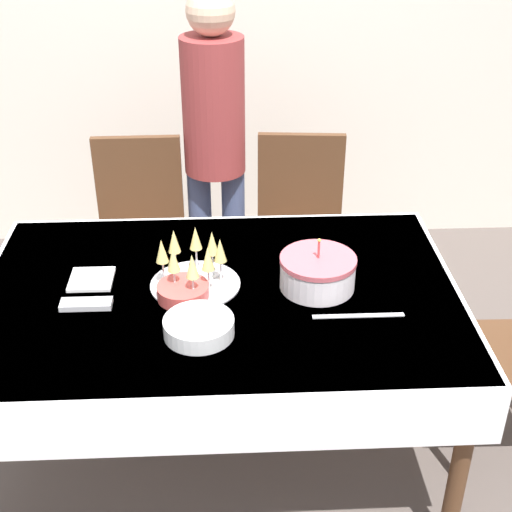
{
  "coord_description": "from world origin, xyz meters",
  "views": [
    {
      "loc": [
        0.03,
        -2.06,
        2.1
      ],
      "look_at": [
        0.13,
        0.02,
        0.88
      ],
      "focal_mm": 50.0,
      "sensor_mm": 36.0,
      "label": 1
    }
  ],
  "objects_px": {
    "dining_chair_far_right": "(299,229)",
    "person_standing": "(214,132)",
    "plate_stack_main": "(199,327)",
    "plate_stack_dessert": "(183,292)",
    "birthday_cake": "(318,272)",
    "champagne_tray": "(193,262)",
    "dining_chair_far_left": "(141,233)"
  },
  "relations": [
    {
      "from": "plate_stack_main",
      "to": "plate_stack_dessert",
      "type": "relative_size",
      "value": 1.26
    },
    {
      "from": "plate_stack_main",
      "to": "dining_chair_far_left",
      "type": "bearing_deg",
      "value": 105.2
    },
    {
      "from": "dining_chair_far_right",
      "to": "birthday_cake",
      "type": "relative_size",
      "value": 3.62
    },
    {
      "from": "birthday_cake",
      "to": "plate_stack_dessert",
      "type": "distance_m",
      "value": 0.46
    },
    {
      "from": "champagne_tray",
      "to": "plate_stack_main",
      "type": "bearing_deg",
      "value": -85.43
    },
    {
      "from": "dining_chair_far_left",
      "to": "birthday_cake",
      "type": "distance_m",
      "value": 1.16
    },
    {
      "from": "plate_stack_main",
      "to": "plate_stack_dessert",
      "type": "height_order",
      "value": "plate_stack_main"
    },
    {
      "from": "birthday_cake",
      "to": "plate_stack_main",
      "type": "xyz_separation_m",
      "value": [
        -0.4,
        -0.26,
        -0.03
      ]
    },
    {
      "from": "birthday_cake",
      "to": "person_standing",
      "type": "height_order",
      "value": "person_standing"
    },
    {
      "from": "birthday_cake",
      "to": "champagne_tray",
      "type": "height_order",
      "value": "birthday_cake"
    },
    {
      "from": "champagne_tray",
      "to": "dining_chair_far_left",
      "type": "bearing_deg",
      "value": 108.69
    },
    {
      "from": "plate_stack_dessert",
      "to": "dining_chair_far_left",
      "type": "bearing_deg",
      "value": 105.16
    },
    {
      "from": "dining_chair_far_right",
      "to": "plate_stack_dessert",
      "type": "xyz_separation_m",
      "value": [
        -0.49,
        -0.91,
        0.26
      ]
    },
    {
      "from": "plate_stack_dessert",
      "to": "person_standing",
      "type": "relative_size",
      "value": 0.11
    },
    {
      "from": "champagne_tray",
      "to": "plate_stack_dessert",
      "type": "bearing_deg",
      "value": -113.54
    },
    {
      "from": "plate_stack_main",
      "to": "plate_stack_dessert",
      "type": "distance_m",
      "value": 0.22
    },
    {
      "from": "dining_chair_far_left",
      "to": "plate_stack_dessert",
      "type": "relative_size",
      "value": 5.38
    },
    {
      "from": "dining_chair_far_right",
      "to": "champagne_tray",
      "type": "relative_size",
      "value": 3.03
    },
    {
      "from": "dining_chair_far_right",
      "to": "birthday_cake",
      "type": "distance_m",
      "value": 0.92
    },
    {
      "from": "birthday_cake",
      "to": "person_standing",
      "type": "xyz_separation_m",
      "value": [
        -0.35,
        1.0,
        0.14
      ]
    },
    {
      "from": "dining_chair_far_right",
      "to": "birthday_cake",
      "type": "height_order",
      "value": "dining_chair_far_right"
    },
    {
      "from": "plate_stack_dessert",
      "to": "person_standing",
      "type": "distance_m",
      "value": 1.07
    },
    {
      "from": "plate_stack_main",
      "to": "person_standing",
      "type": "distance_m",
      "value": 1.27
    },
    {
      "from": "dining_chair_far_left",
      "to": "plate_stack_dessert",
      "type": "xyz_separation_m",
      "value": [
        0.25,
        -0.91,
        0.26
      ]
    },
    {
      "from": "birthday_cake",
      "to": "plate_stack_main",
      "type": "distance_m",
      "value": 0.48
    },
    {
      "from": "dining_chair_far_left",
      "to": "champagne_tray",
      "type": "bearing_deg",
      "value": -71.31
    },
    {
      "from": "plate_stack_dessert",
      "to": "dining_chair_far_right",
      "type": "bearing_deg",
      "value": 61.58
    },
    {
      "from": "champagne_tray",
      "to": "plate_stack_main",
      "type": "height_order",
      "value": "champagne_tray"
    },
    {
      "from": "dining_chair_far_right",
      "to": "person_standing",
      "type": "height_order",
      "value": "person_standing"
    },
    {
      "from": "birthday_cake",
      "to": "champagne_tray",
      "type": "bearing_deg",
      "value": 175.62
    },
    {
      "from": "dining_chair_far_right",
      "to": "plate_stack_main",
      "type": "xyz_separation_m",
      "value": [
        -0.44,
        -1.12,
        0.27
      ]
    },
    {
      "from": "plate_stack_main",
      "to": "person_standing",
      "type": "xyz_separation_m",
      "value": [
        0.05,
        1.26,
        0.17
      ]
    }
  ]
}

